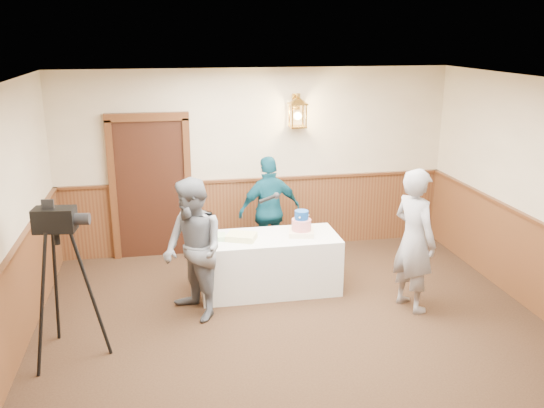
% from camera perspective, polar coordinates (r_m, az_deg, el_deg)
% --- Properties ---
extents(ground, '(7.00, 7.00, 0.00)m').
position_cam_1_polar(ground, '(6.16, 3.97, -15.75)').
color(ground, black).
rests_on(ground, ground).
extents(room_shell, '(6.02, 7.02, 2.81)m').
position_cam_1_polar(room_shell, '(5.90, 2.65, -0.88)').
color(room_shell, '#C3B292').
rests_on(room_shell, ground).
extents(display_table, '(1.80, 0.80, 0.75)m').
position_cam_1_polar(display_table, '(7.62, -0.28, -5.89)').
color(display_table, silver).
rests_on(display_table, ground).
extents(tiered_cake, '(0.38, 0.38, 0.33)m').
position_cam_1_polar(tiered_cake, '(7.52, 2.93, -2.12)').
color(tiered_cake, '#FDEAC3').
rests_on(tiered_cake, display_table).
extents(sheet_cake_yellow, '(0.44, 0.39, 0.07)m').
position_cam_1_polar(sheet_cake_yellow, '(7.38, -3.05, -3.26)').
color(sheet_cake_yellow, '#DADA82').
rests_on(sheet_cake_yellow, display_table).
extents(sheet_cake_green, '(0.27, 0.23, 0.06)m').
position_cam_1_polar(sheet_cake_green, '(7.41, -5.61, -3.27)').
color(sheet_cake_green, '#B1E7A3').
rests_on(sheet_cake_green, display_table).
extents(interviewer, '(1.58, 1.03, 1.70)m').
position_cam_1_polar(interviewer, '(6.81, -7.79, -4.54)').
color(interviewer, slate).
rests_on(interviewer, ground).
extents(baker, '(0.61, 0.75, 1.78)m').
position_cam_1_polar(baker, '(7.16, 13.90, -3.50)').
color(baker, gray).
rests_on(baker, ground).
extents(assistant_p, '(1.00, 0.57, 1.61)m').
position_cam_1_polar(assistant_p, '(8.36, -0.23, -0.66)').
color(assistant_p, '#0F4558').
rests_on(assistant_p, ground).
extents(tv_camera_rig, '(0.64, 0.60, 1.64)m').
position_cam_1_polar(tv_camera_rig, '(6.36, -20.00, -8.19)').
color(tv_camera_rig, black).
rests_on(tv_camera_rig, ground).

